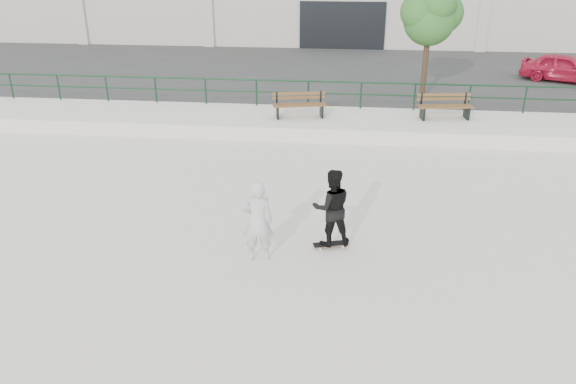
# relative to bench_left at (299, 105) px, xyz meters

# --- Properties ---
(ground) EXTENTS (120.00, 120.00, 0.00)m
(ground) POSITION_rel_bench_left_xyz_m (1.21, -9.43, -0.94)
(ground) COLOR silver
(ground) RESTS_ON ground
(ledge) EXTENTS (30.00, 3.00, 0.50)m
(ledge) POSITION_rel_bench_left_xyz_m (1.21, 0.07, -0.69)
(ledge) COLOR silver
(ledge) RESTS_ON ground
(parking_strip) EXTENTS (60.00, 14.00, 0.50)m
(parking_strip) POSITION_rel_bench_left_xyz_m (1.21, 8.57, -0.69)
(parking_strip) COLOR #343434
(parking_strip) RESTS_ON ground
(railing) EXTENTS (28.00, 0.06, 1.03)m
(railing) POSITION_rel_bench_left_xyz_m (1.21, 1.37, 0.30)
(railing) COLOR #14381F
(railing) RESTS_ON ledge
(bench_left) EXTENTS (2.00, 0.94, 0.89)m
(bench_left) POSITION_rel_bench_left_xyz_m (0.00, 0.00, 0.00)
(bench_left) COLOR brown
(bench_left) RESTS_ON ledge
(bench_right) EXTENTS (1.99, 0.84, 0.89)m
(bench_right) POSITION_rel_bench_left_xyz_m (5.18, 0.37, 0.00)
(bench_right) COLOR brown
(bench_right) RESTS_ON ledge
(tree) EXTENTS (2.48, 2.21, 4.41)m
(tree) POSITION_rel_bench_left_xyz_m (4.75, 3.19, 2.87)
(tree) COLOR #4F3E27
(tree) RESTS_ON parking_strip
(red_car) EXTENTS (3.93, 2.81, 1.24)m
(red_car) POSITION_rel_bench_left_xyz_m (11.39, 7.01, 0.18)
(red_car) COLOR #B71634
(red_car) RESTS_ON parking_strip
(skateboard) EXTENTS (0.80, 0.43, 0.09)m
(skateboard) POSITION_rel_bench_left_xyz_m (1.48, -8.56, -0.87)
(skateboard) COLOR black
(skateboard) RESTS_ON ground
(standing_skater) EXTENTS (1.00, 0.85, 1.78)m
(standing_skater) POSITION_rel_bench_left_xyz_m (1.48, -8.56, 0.05)
(standing_skater) COLOR black
(standing_skater) RESTS_ON skateboard
(seated_skater) EXTENTS (0.74, 0.56, 1.83)m
(seated_skater) POSITION_rel_bench_left_xyz_m (-0.06, -9.24, -0.02)
(seated_skater) COLOR silver
(seated_skater) RESTS_ON ground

